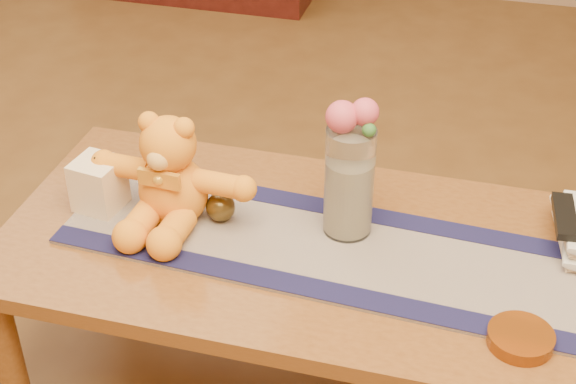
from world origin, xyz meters
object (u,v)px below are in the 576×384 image
(glass_vase, at_px, (349,182))
(book_bottom, at_px, (558,241))
(tv_remote, at_px, (565,216))
(amber_dish, at_px, (521,338))
(teddy_bear, at_px, (172,170))
(pillar_candle, at_px, (99,184))
(bronze_ball, at_px, (221,207))

(glass_vase, distance_m, book_bottom, 0.49)
(tv_remote, xyz_separation_m, amber_dish, (-0.07, -0.33, -0.07))
(glass_vase, bearing_deg, teddy_bear, -172.58)
(pillar_candle, xyz_separation_m, book_bottom, (1.05, 0.14, -0.06))
(glass_vase, height_order, book_bottom, glass_vase)
(pillar_candle, height_order, bronze_ball, pillar_candle)
(teddy_bear, height_order, glass_vase, glass_vase)
(glass_vase, distance_m, bronze_ball, 0.31)
(teddy_bear, relative_size, tv_remote, 2.33)
(pillar_candle, distance_m, tv_remote, 1.05)
(glass_vase, bearing_deg, tv_remote, 8.28)
(book_bottom, height_order, tv_remote, tv_remote)
(glass_vase, relative_size, bronze_ball, 3.82)
(glass_vase, relative_size, tv_remote, 1.62)
(amber_dish, bearing_deg, tv_remote, 78.25)
(bronze_ball, bearing_deg, teddy_bear, -173.05)
(amber_dish, bearing_deg, book_bottom, 78.72)
(pillar_candle, relative_size, glass_vase, 0.47)
(glass_vase, distance_m, tv_remote, 0.47)
(amber_dish, bearing_deg, teddy_bear, 165.03)
(tv_remote, bearing_deg, bronze_ball, -177.16)
(bronze_ball, bearing_deg, book_bottom, 8.77)
(teddy_bear, height_order, book_bottom, teddy_bear)
(pillar_candle, relative_size, amber_dish, 0.94)
(bronze_ball, height_order, tv_remote, tv_remote)
(bronze_ball, height_order, book_bottom, bronze_ball)
(book_bottom, bearing_deg, amber_dish, -109.46)
(pillar_candle, height_order, book_bottom, pillar_candle)
(teddy_bear, xyz_separation_m, pillar_candle, (-0.18, -0.01, -0.06))
(bronze_ball, distance_m, amber_dish, 0.72)
(teddy_bear, relative_size, pillar_candle, 3.05)
(glass_vase, xyz_separation_m, bronze_ball, (-0.29, -0.04, -0.10))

